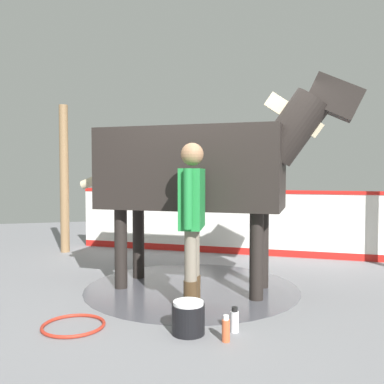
{
  "coord_description": "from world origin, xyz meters",
  "views": [
    {
      "loc": [
        4.82,
        -1.24,
        1.46
      ],
      "look_at": [
        0.17,
        -0.03,
        1.24
      ],
      "focal_mm": 39.13,
      "sensor_mm": 36.0,
      "label": 1
    }
  ],
  "objects": [
    {
      "name": "handler",
      "position": [
        0.61,
        -0.14,
        1.04
      ],
      "size": [
        0.66,
        0.4,
        1.77
      ],
      "rotation": [
        0.0,
        0.0,
        4.32
      ],
      "color": "#47331E",
      "rests_on": "ground"
    },
    {
      "name": "barrier_wall",
      "position": [
        -2.27,
        1.29,
        0.54
      ],
      "size": [
        3.06,
        5.0,
        1.16
      ],
      "color": "white",
      "rests_on": "ground"
    },
    {
      "name": "bottle_spray",
      "position": [
        1.46,
        -0.06,
        0.11
      ],
      "size": [
        0.07,
        0.07,
        0.23
      ],
      "color": "#CC5933",
      "rests_on": "ground"
    },
    {
      "name": "bottle_shampoo",
      "position": [
        1.27,
        0.09,
        0.11
      ],
      "size": [
        0.08,
        0.08,
        0.23
      ],
      "color": "white",
      "rests_on": "ground"
    },
    {
      "name": "roof_post_far",
      "position": [
        -3.16,
        -1.58,
        1.35
      ],
      "size": [
        0.16,
        0.16,
        2.69
      ],
      "primitive_type": "cylinder",
      "color": "olive",
      "rests_on": "ground"
    },
    {
      "name": "wash_bucket",
      "position": [
        1.21,
        -0.33,
        0.15
      ],
      "size": [
        0.3,
        0.3,
        0.3
      ],
      "color": "black",
      "rests_on": "ground"
    },
    {
      "name": "wet_patch",
      "position": [
        -0.26,
        0.08,
        0.0
      ],
      "size": [
        2.7,
        2.7,
        0.0
      ],
      "primitive_type": "cylinder",
      "color": "#4C4C54",
      "rests_on": "ground"
    },
    {
      "name": "horse",
      "position": [
        -0.2,
        0.18,
        1.52
      ],
      "size": [
        2.17,
        3.18,
        2.59
      ],
      "rotation": [
        0.0,
        0.0,
        1.03
      ],
      "color": "black",
      "rests_on": "ground"
    },
    {
      "name": "ground_plane",
      "position": [
        0.0,
        0.0,
        -0.01
      ],
      "size": [
        16.0,
        16.0,
        0.02
      ],
      "primitive_type": "cube",
      "color": "gray"
    },
    {
      "name": "hose_coil",
      "position": [
        0.78,
        -1.35,
        0.02
      ],
      "size": [
        0.6,
        0.6,
        0.03
      ],
      "primitive_type": "torus",
      "color": "#B72D1E",
      "rests_on": "ground"
    }
  ]
}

